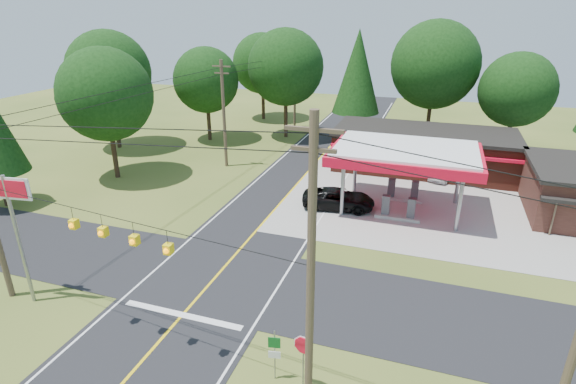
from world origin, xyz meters
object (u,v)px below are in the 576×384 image
(sedan_car, at_px, (443,171))
(octagonal_stop_sign, at_px, (303,350))
(gas_canopy, at_px, (405,155))
(big_stop_sign, at_px, (11,210))
(suv_car, at_px, (338,199))

(sedan_car, xyz_separation_m, octagonal_stop_sign, (-5.00, -27.01, 1.14))
(sedan_car, height_order, octagonal_stop_sign, octagonal_stop_sign)
(gas_canopy, height_order, big_stop_sign, big_stop_sign)
(gas_canopy, relative_size, sedan_car, 2.55)
(suv_car, height_order, big_stop_sign, big_stop_sign)
(gas_canopy, distance_m, big_stop_sign, 24.78)
(sedan_car, xyz_separation_m, big_stop_sign, (-20.00, -26.01, 4.51))
(suv_car, distance_m, octagonal_stop_sign, 17.85)
(gas_canopy, xyz_separation_m, suv_car, (-4.50, -1.37, -3.51))
(sedan_car, relative_size, big_stop_sign, 0.59)
(suv_car, bearing_deg, sedan_car, -46.26)
(octagonal_stop_sign, bearing_deg, suv_car, 98.07)
(suv_car, distance_m, sedan_car, 12.01)
(big_stop_sign, bearing_deg, gas_canopy, 46.65)
(suv_car, relative_size, big_stop_sign, 0.78)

